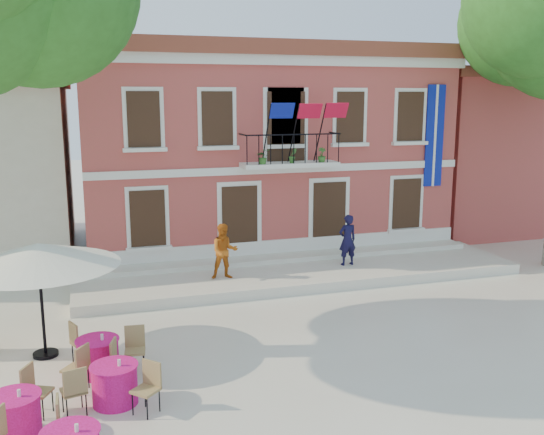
{
  "coord_description": "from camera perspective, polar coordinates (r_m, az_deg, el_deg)",
  "views": [
    {
      "loc": [
        -4.39,
        -13.14,
        5.68
      ],
      "look_at": [
        0.76,
        3.5,
        2.2
      ],
      "focal_mm": 40.0,
      "sensor_mm": 36.0,
      "label": 1
    }
  ],
  "objects": [
    {
      "name": "ground",
      "position": [
        14.97,
        1.21,
        -10.99
      ],
      "size": [
        90.0,
        90.0,
        0.0
      ],
      "primitive_type": "plane",
      "color": "beige",
      "rests_on": "ground"
    },
    {
      "name": "pedestrian_navy",
      "position": [
        19.74,
        7.11,
        -2.11
      ],
      "size": [
        0.63,
        0.44,
        1.67
      ],
      "primitive_type": "imported",
      "rotation": [
        0.0,
        0.0,
        3.21
      ],
      "color": "black",
      "rests_on": "terrace"
    },
    {
      "name": "main_building",
      "position": [
        24.07,
        -1.75,
        6.77
      ],
      "size": [
        13.5,
        9.59,
        7.5
      ],
      "color": "#AC463E",
      "rests_on": "ground"
    },
    {
      "name": "cafe_table_4",
      "position": [
        12.11,
        -14.59,
        -14.77
      ],
      "size": [
        1.8,
        1.82,
        0.95
      ],
      "color": "#EE16A0",
      "rests_on": "ground"
    },
    {
      "name": "terrace",
      "position": [
        19.47,
        2.72,
        -5.21
      ],
      "size": [
        14.0,
        3.4,
        0.3
      ],
      "primitive_type": "cube",
      "color": "silver",
      "rests_on": "ground"
    },
    {
      "name": "pedestrian_orange",
      "position": [
        18.19,
        -4.5,
        -3.19
      ],
      "size": [
        0.86,
        0.69,
        1.67
      ],
      "primitive_type": "imported",
      "rotation": [
        0.0,
        0.0,
        -0.08
      ],
      "color": "#C25E16",
      "rests_on": "terrace"
    },
    {
      "name": "neighbor_east",
      "position": [
        30.45,
        20.15,
        5.97
      ],
      "size": [
        9.4,
        9.4,
        6.4
      ],
      "color": "#AC463E",
      "rests_on": "ground"
    },
    {
      "name": "cafe_table_0",
      "position": [
        11.55,
        -23.04,
        -16.73
      ],
      "size": [
        1.22,
        1.91,
        0.95
      ],
      "color": "#EE16A0",
      "rests_on": "ground"
    },
    {
      "name": "patio_umbrella",
      "position": [
        14.03,
        -21.16,
        -3.32
      ],
      "size": [
        3.48,
        3.48,
        2.58
      ],
      "color": "black",
      "rests_on": "ground"
    },
    {
      "name": "cafe_table_3",
      "position": [
        13.35,
        -16.06,
        -12.32
      ],
      "size": [
        1.72,
        1.86,
        0.95
      ],
      "color": "#EE16A0",
      "rests_on": "ground"
    }
  ]
}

